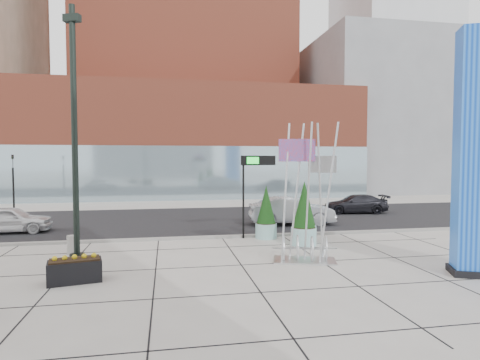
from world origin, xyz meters
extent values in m
plane|color=#9E9991|center=(0.00, 0.00, 0.00)|extent=(160.00, 160.00, 0.00)
cube|color=black|center=(0.00, 10.00, 0.01)|extent=(80.00, 12.00, 0.02)
cube|color=gray|center=(0.00, 4.00, 0.06)|extent=(80.00, 0.30, 0.12)
cube|color=#B04B33|center=(1.00, 27.00, 5.50)|extent=(34.00, 10.00, 11.00)
cube|color=#8CA5B2|center=(1.00, 22.20, 2.50)|extent=(34.00, 0.60, 5.00)
cube|color=slate|center=(26.00, 32.00, 9.00)|extent=(20.00, 18.00, 18.00)
cube|color=#B2B7BC|center=(36.00, 48.00, 27.50)|extent=(16.00, 16.00, 55.00)
cylinder|color=black|center=(-4.64, -0.58, 4.46)|extent=(0.20, 0.20, 8.91)
cylinder|color=black|center=(-4.64, -0.58, 0.28)|extent=(0.49, 0.49, 0.56)
cube|color=black|center=(-4.64, -0.58, 8.46)|extent=(0.61, 0.42, 0.25)
cube|color=silver|center=(3.41, -0.90, 0.03)|extent=(2.49, 1.73, 0.06)
cylinder|color=silver|center=(2.69, -1.10, 2.57)|extent=(0.09, 0.09, 5.15)
cylinder|color=silver|center=(3.10, -0.74, 2.57)|extent=(0.09, 0.09, 5.15)
cylinder|color=silver|center=(3.51, -1.00, 2.57)|extent=(0.09, 0.09, 5.15)
cylinder|color=silver|center=(3.98, -0.69, 2.57)|extent=(0.09, 0.09, 5.15)
cylinder|color=silver|center=(4.24, -1.16, 2.57)|extent=(0.09, 0.09, 5.15)
torus|color=silver|center=(2.64, -1.00, 0.49)|extent=(0.34, 0.92, 0.94)
torus|color=silver|center=(3.15, -0.80, 0.49)|extent=(0.34, 0.92, 0.94)
torus|color=silver|center=(3.67, -1.00, 0.49)|extent=(0.34, 0.92, 0.94)
torus|color=silver|center=(4.18, -0.80, 0.49)|extent=(0.34, 0.92, 0.94)
cube|color=red|center=(3.10, -0.90, 4.12)|extent=(1.32, 0.34, 0.82)
cube|color=silver|center=(4.03, -0.80, 3.60)|extent=(0.97, 0.44, 0.62)
cylinder|color=gray|center=(-5.33, 1.82, 0.38)|extent=(0.39, 0.39, 0.76)
cylinder|color=black|center=(2.00, 3.80, 1.96)|extent=(0.09, 0.09, 3.91)
cube|color=black|center=(2.84, 3.80, 3.73)|extent=(1.83, 0.73, 0.47)
cube|color=#19D833|center=(2.47, 3.70, 3.73)|extent=(0.63, 0.22, 0.33)
cylinder|color=#94C7C7|center=(4.60, 2.51, 0.39)|extent=(1.11, 1.11, 0.78)
cylinder|color=black|center=(4.60, 2.51, 0.78)|extent=(1.02, 1.02, 0.07)
cone|color=black|center=(4.60, 2.51, 1.78)|extent=(1.00, 1.00, 2.00)
cylinder|color=#94C7C7|center=(4.33, 1.80, 0.39)|extent=(1.12, 1.12, 0.78)
cylinder|color=black|center=(4.33, 1.80, 0.78)|extent=(1.03, 1.03, 0.07)
cone|color=black|center=(4.33, 1.80, 1.79)|extent=(1.01, 1.01, 2.01)
cylinder|color=#94C7C7|center=(3.07, 3.60, 0.36)|extent=(1.02, 1.02, 0.71)
cylinder|color=black|center=(3.07, 3.60, 0.71)|extent=(0.94, 0.94, 0.06)
cone|color=black|center=(3.07, 3.60, 1.63)|extent=(0.92, 0.92, 1.83)
cube|color=black|center=(-4.42, -2.00, 0.33)|extent=(1.69, 1.09, 0.67)
cube|color=black|center=(-4.42, -2.00, 0.69)|extent=(1.56, 0.95, 0.07)
imported|color=silver|center=(-9.53, 7.27, 0.68)|extent=(4.07, 1.74, 1.37)
imported|color=#9C9FA3|center=(5.48, 7.14, 0.80)|extent=(5.00, 2.13, 1.60)
imported|color=black|center=(11.38, 11.06, 0.64)|extent=(4.63, 2.40, 1.28)
cylinder|color=black|center=(-12.00, 15.00, 1.60)|extent=(0.12, 0.12, 3.20)
imported|color=black|center=(-12.00, 15.00, 3.65)|extent=(0.15, 0.18, 0.90)
camera|label=1|loc=(-1.61, -14.91, 3.79)|focal=30.00mm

